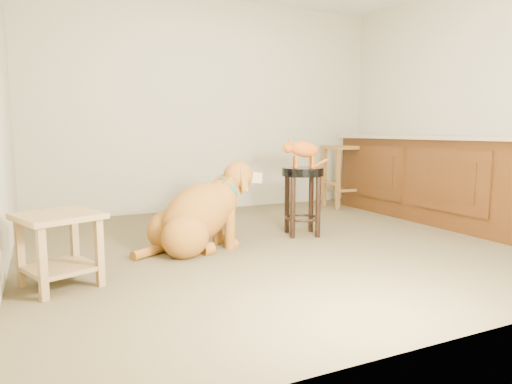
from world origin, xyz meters
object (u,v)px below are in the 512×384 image
wood_stool (343,175)px  golden_retriever (199,216)px  tabby_kitten (302,150)px  padded_stool (302,187)px  side_table (59,239)px

wood_stool → golden_retriever: (-2.38, -1.29, -0.13)m
wood_stool → tabby_kitten: (-1.32, -1.16, 0.39)m
padded_stool → wood_stool: wood_stool is taller
padded_stool → side_table: bearing=-164.2°
side_table → tabby_kitten: 2.28m
golden_retriever → tabby_kitten: bearing=-3.6°
side_table → golden_retriever: (1.08, 0.49, -0.02)m
golden_retriever → tabby_kitten: 1.19m
padded_stool → wood_stool: bearing=41.7°
side_table → tabby_kitten: (2.14, 0.61, 0.50)m
padded_stool → tabby_kitten: 0.35m
wood_stool → side_table: bearing=-152.8°
golden_retriever → side_table: bearing=-165.9°
side_table → golden_retriever: size_ratio=0.49×
wood_stool → tabby_kitten: tabby_kitten is taller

